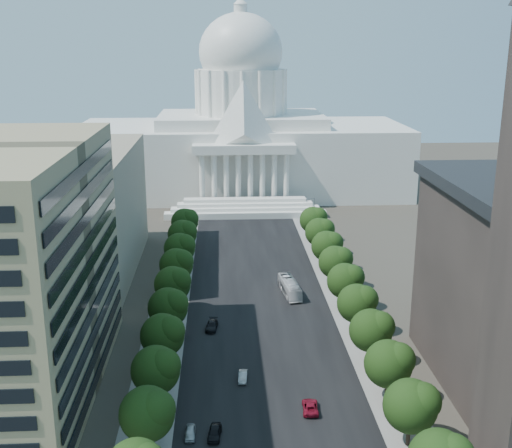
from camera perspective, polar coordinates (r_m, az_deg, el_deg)
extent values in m
cube|color=black|center=(152.85, -0.11, -4.97)|extent=(30.00, 260.00, 0.01)
cube|color=gray|center=(153.11, -7.26, -5.07)|extent=(8.00, 260.00, 0.02)
cube|color=gray|center=(154.94, 6.94, -4.80)|extent=(8.00, 260.00, 0.02)
cube|color=white|center=(241.45, -1.30, 5.86)|extent=(120.00, 50.00, 25.00)
cube|color=white|center=(239.36, -1.32, 9.28)|extent=(60.00, 40.00, 4.00)
cube|color=white|center=(213.51, -1.08, 6.73)|extent=(34.00, 8.00, 3.00)
cylinder|color=white|center=(238.43, -1.34, 11.67)|extent=(32.00, 32.00, 16.00)
ellipsoid|color=white|center=(237.82, -1.36, 15.04)|extent=(30.00, 30.00, 27.60)
cylinder|color=white|center=(237.99, -1.38, 18.17)|extent=(4.80, 4.80, 7.00)
cone|color=white|center=(238.22, -1.39, 19.25)|extent=(5.20, 5.20, 2.50)
cube|color=gray|center=(162.79, -17.44, 1.12)|extent=(38.00, 52.00, 30.00)
cylinder|color=#33261C|center=(93.72, -9.53, -18.73)|extent=(0.56, 0.56, 2.94)
sphere|color=black|center=(91.16, -9.67, -16.29)|extent=(7.60, 7.60, 7.60)
sphere|color=black|center=(89.77, -8.88, -15.95)|extent=(5.32, 5.32, 5.32)
cylinder|color=#33261C|center=(103.77, -8.81, -14.98)|extent=(0.56, 0.56, 2.94)
sphere|color=black|center=(101.46, -8.92, -12.70)|extent=(7.60, 7.60, 7.60)
sphere|color=black|center=(100.12, -8.22, -12.34)|extent=(5.32, 5.32, 5.32)
cylinder|color=#33261C|center=(114.20, -8.23, -11.90)|extent=(0.56, 0.56, 2.94)
sphere|color=black|center=(112.10, -8.33, -9.77)|extent=(7.60, 7.60, 7.60)
sphere|color=black|center=(110.81, -7.69, -9.41)|extent=(5.32, 5.32, 5.32)
cylinder|color=#33261C|center=(124.90, -7.76, -9.34)|extent=(0.56, 0.56, 2.94)
sphere|color=black|center=(122.99, -7.85, -7.36)|extent=(7.60, 7.60, 7.60)
sphere|color=black|center=(121.74, -7.27, -7.01)|extent=(5.32, 5.32, 5.32)
cylinder|color=#33261C|center=(135.83, -7.38, -7.19)|extent=(0.56, 0.56, 2.94)
sphere|color=black|center=(134.07, -7.45, -5.34)|extent=(7.60, 7.60, 7.60)
sphere|color=black|center=(132.86, -6.91, -5.00)|extent=(5.32, 5.32, 5.32)
cylinder|color=#33261C|center=(146.92, -7.05, -5.37)|extent=(0.56, 0.56, 2.94)
sphere|color=black|center=(145.30, -7.11, -3.64)|extent=(7.60, 7.60, 7.60)
sphere|color=black|center=(144.11, -6.62, -3.30)|extent=(5.32, 5.32, 5.32)
cylinder|color=#33261C|center=(158.15, -6.77, -3.80)|extent=(0.56, 0.56, 2.94)
sphere|color=black|center=(156.64, -6.83, -2.18)|extent=(7.60, 7.60, 7.60)
sphere|color=black|center=(155.48, -6.37, -1.86)|extent=(5.32, 5.32, 5.32)
cylinder|color=#33261C|center=(169.48, -6.53, -2.43)|extent=(0.56, 0.56, 2.94)
sphere|color=black|center=(168.07, -6.58, -0.91)|extent=(7.60, 7.60, 7.60)
sphere|color=black|center=(166.94, -6.15, -0.61)|extent=(5.32, 5.32, 5.32)
cylinder|color=#33261C|center=(180.89, -6.32, -1.24)|extent=(0.56, 0.56, 2.94)
sphere|color=black|center=(179.58, -6.36, 0.19)|extent=(7.60, 7.60, 7.60)
sphere|color=black|center=(178.47, -5.96, 0.48)|extent=(5.32, 5.32, 5.32)
cylinder|color=#33261C|center=(96.54, 13.37, -17.83)|extent=(0.56, 0.56, 2.94)
sphere|color=black|center=(94.05, 13.56, -15.44)|extent=(7.60, 7.60, 7.60)
sphere|color=black|center=(93.22, 14.55, -15.00)|extent=(5.32, 5.32, 5.32)
cylinder|color=#33261C|center=(106.32, 11.53, -14.32)|extent=(0.56, 0.56, 2.94)
sphere|color=black|center=(104.07, 11.68, -12.07)|extent=(7.60, 7.60, 7.60)
sphere|color=black|center=(103.23, 12.55, -11.66)|extent=(5.32, 5.32, 5.32)
cylinder|color=#33261C|center=(116.52, 10.06, -11.39)|extent=(0.56, 0.56, 2.94)
sphere|color=black|center=(114.46, 10.17, -9.30)|extent=(7.60, 7.60, 7.60)
sphere|color=black|center=(113.62, 10.95, -8.90)|extent=(5.32, 5.32, 5.32)
cylinder|color=#33261C|center=(127.03, 8.85, -8.94)|extent=(0.56, 0.56, 2.94)
sphere|color=black|center=(125.15, 8.94, -6.99)|extent=(7.60, 7.60, 7.60)
sphere|color=black|center=(124.31, 9.63, -6.61)|extent=(5.32, 5.32, 5.32)
cylinder|color=#33261C|center=(137.79, 7.83, -6.87)|extent=(0.56, 0.56, 2.94)
sphere|color=black|center=(136.05, 7.91, -5.04)|extent=(7.60, 7.60, 7.60)
sphere|color=black|center=(135.21, 8.54, -4.69)|extent=(5.32, 5.32, 5.32)
cylinder|color=#33261C|center=(148.73, 6.98, -5.09)|extent=(0.56, 0.56, 2.94)
sphere|color=black|center=(147.13, 7.04, -3.38)|extent=(7.60, 7.60, 7.60)
sphere|color=black|center=(146.29, 7.62, -3.05)|extent=(5.32, 5.32, 5.32)
cylinder|color=#33261C|center=(159.83, 6.24, -3.56)|extent=(0.56, 0.56, 2.94)
sphere|color=black|center=(158.34, 6.29, -1.96)|extent=(7.60, 7.60, 7.60)
sphere|color=black|center=(157.50, 6.83, -1.64)|extent=(5.32, 5.32, 5.32)
cylinder|color=#33261C|center=(171.05, 5.60, -2.23)|extent=(0.56, 0.56, 2.94)
sphere|color=black|center=(169.66, 5.65, -0.72)|extent=(7.60, 7.60, 7.60)
sphere|color=black|center=(168.82, 6.14, -0.42)|extent=(5.32, 5.32, 5.32)
cylinder|color=#33261C|center=(182.37, 5.05, -1.07)|extent=(0.56, 0.56, 2.94)
sphere|color=black|center=(181.06, 5.08, 0.36)|extent=(7.60, 7.60, 7.60)
sphere|color=black|center=(180.23, 5.54, 0.65)|extent=(5.32, 5.32, 5.32)
cylinder|color=gray|center=(104.64, 13.12, -13.04)|extent=(0.18, 0.18, 9.00)
cylinder|color=gray|center=(102.35, 12.62, -10.98)|extent=(2.40, 0.14, 0.14)
sphere|color=gray|center=(102.11, 12.01, -11.07)|extent=(0.44, 0.44, 0.44)
cylinder|color=gray|center=(126.33, 10.02, -7.64)|extent=(0.18, 0.18, 9.00)
cylinder|color=gray|center=(124.43, 9.58, -5.85)|extent=(2.40, 0.14, 0.14)
sphere|color=gray|center=(124.24, 9.08, -5.91)|extent=(0.44, 0.44, 0.44)
cylinder|color=gray|center=(149.06, 7.90, -3.84)|extent=(0.18, 0.18, 9.00)
cylinder|color=gray|center=(147.45, 7.50, -2.28)|extent=(2.40, 0.14, 0.14)
sphere|color=gray|center=(147.29, 7.08, -2.32)|extent=(0.44, 0.44, 0.44)
cylinder|color=gray|center=(172.42, 6.35, -1.05)|extent=(0.18, 0.18, 9.00)
cylinder|color=gray|center=(171.03, 6.00, 0.32)|extent=(2.40, 0.14, 0.14)
sphere|color=gray|center=(170.89, 5.64, 0.28)|extent=(0.44, 0.44, 0.44)
cylinder|color=gray|center=(196.18, 5.18, 1.07)|extent=(0.18, 0.18, 9.00)
cylinder|color=gray|center=(194.96, 4.87, 2.28)|extent=(2.40, 0.14, 0.14)
sphere|color=gray|center=(194.84, 4.55, 2.25)|extent=(0.44, 0.44, 0.44)
imported|color=black|center=(96.23, -3.70, -18.02)|extent=(2.28, 4.61, 1.51)
imported|color=#A1A4A8|center=(109.80, -1.17, -13.41)|extent=(1.74, 4.13, 1.33)
imported|color=maroon|center=(102.12, 4.84, -15.89)|extent=(2.67, 5.20, 1.40)
imported|color=black|center=(127.69, -3.95, -9.00)|extent=(2.74, 5.38, 1.50)
imported|color=#9DA1A4|center=(96.68, -5.87, -17.96)|extent=(1.58, 3.88, 1.32)
imported|color=silver|center=(143.89, 3.02, -5.63)|extent=(4.38, 12.45, 3.39)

